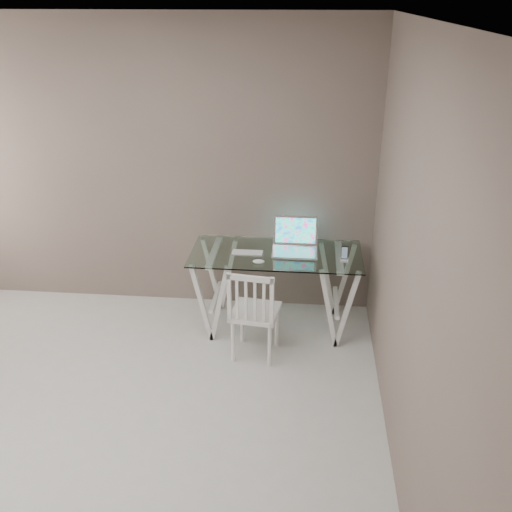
# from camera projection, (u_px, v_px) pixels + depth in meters

# --- Properties ---
(room) EXTENTS (4.50, 4.52, 2.71)m
(room) POSITION_uv_depth(u_px,v_px,m) (39.00, 219.00, 3.08)
(room) COLOR beige
(room) RESTS_ON ground
(desk) EXTENTS (1.50, 0.70, 0.75)m
(desk) POSITION_uv_depth(u_px,v_px,m) (276.00, 289.00, 5.16)
(desk) COLOR silver
(desk) RESTS_ON ground
(chair) EXTENTS (0.43, 0.43, 0.84)m
(chair) POSITION_uv_depth(u_px,v_px,m) (253.00, 311.00, 4.66)
(chair) COLOR white
(chair) RESTS_ON ground
(laptop) EXTENTS (0.40, 0.34, 0.28)m
(laptop) POSITION_uv_depth(u_px,v_px,m) (295.00, 243.00, 5.04)
(laptop) COLOR silver
(laptop) RESTS_ON desk
(keyboard) EXTENTS (0.29, 0.12, 0.01)m
(keyboard) POSITION_uv_depth(u_px,v_px,m) (247.00, 253.00, 5.00)
(keyboard) COLOR silver
(keyboard) RESTS_ON desk
(mouse) EXTENTS (0.10, 0.06, 0.03)m
(mouse) POSITION_uv_depth(u_px,v_px,m) (259.00, 261.00, 4.81)
(mouse) COLOR white
(mouse) RESTS_ON desk
(phone_dock) EXTENTS (0.07, 0.07, 0.13)m
(phone_dock) POSITION_uv_depth(u_px,v_px,m) (344.00, 257.00, 4.85)
(phone_dock) COLOR white
(phone_dock) RESTS_ON desk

